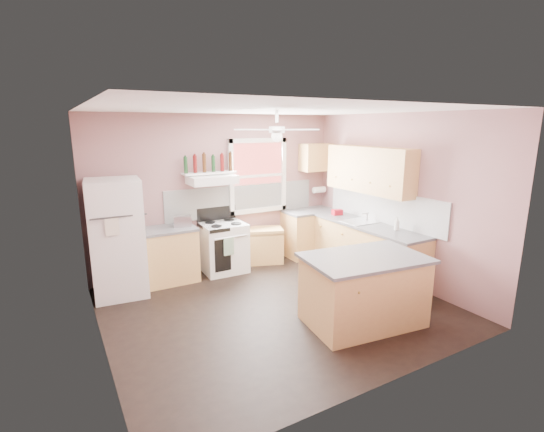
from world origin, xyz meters
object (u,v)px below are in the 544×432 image
toaster (183,221)px  stove (224,247)px  refrigerator (117,238)px  cart (265,245)px  island (363,291)px

toaster → stove: (0.71, 0.03, -0.56)m
refrigerator → stove: bearing=10.0°
stove → cart: bearing=5.8°
toaster → stove: bearing=15.2°
refrigerator → toaster: bearing=11.3°
refrigerator → toaster: refrigerator is taller
refrigerator → toaster: (1.02, 0.10, 0.11)m
refrigerator → island: (2.57, -2.49, -0.45)m
stove → island: size_ratio=0.60×
cart → stove: bearing=-155.9°
refrigerator → toaster: 1.03m
toaster → cart: 1.70m
cart → island: island is taller
toaster → stove: size_ratio=0.33×
cart → island: 2.68m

